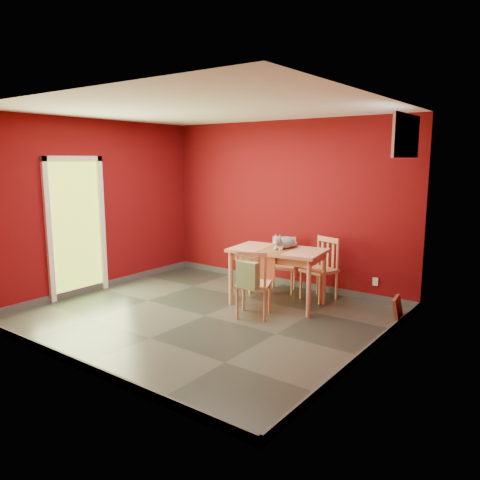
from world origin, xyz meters
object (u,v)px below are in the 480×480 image
Objects in this scene: picture_frame at (398,311)px; cat at (285,240)px; chair_near at (253,283)px; tote_bag at (247,275)px; chair_far_left at (283,264)px; dining_table at (278,256)px; chair_far_right at (321,268)px.

cat is at bearing -175.26° from picture_frame.
tote_bag is (0.06, -0.21, 0.15)m from chair_near.
chair_near reaches higher than chair_far_left.
picture_frame is (1.68, 0.22, -0.54)m from dining_table.
chair_far_right is 2.21× the size of tote_bag.
chair_near is 2.18× the size of tote_bag.
chair_near reaches higher than picture_frame.
tote_bag is at bearing -75.57° from chair_far_left.
cat is at bearing 51.38° from dining_table.
chair_near is (-0.35, -1.28, -0.01)m from chair_far_right.
chair_far_right is at bearing 78.98° from tote_bag.
chair_far_right reaches higher than dining_table.
dining_table is 1.52× the size of chair_far_right.
picture_frame is at bearing 27.85° from chair_near.
dining_table is at bearing -65.06° from chair_far_left.
dining_table is at bearing 95.70° from tote_bag.
chair_far_right is 1.95× the size of cat.
dining_table is 0.78m from chair_far_right.
tote_bag reaches higher than dining_table.
chair_far_left is at bearing 178.38° from chair_far_right.
picture_frame is at bearing 7.43° from dining_table.
cat reaches higher than tote_bag.
cat reaches higher than chair_far_right.
chair_far_left is 0.94× the size of chair_near.
dining_table is 1.78m from picture_frame.
tote_bag reaches higher than picture_frame.
chair_far_left is (-0.30, 0.65, -0.28)m from dining_table.
chair_far_right reaches higher than chair_far_left.
chair_far_left is at bearing 167.67° from picture_frame.
tote_bag is at bearing -84.30° from dining_table.
chair_far_left is 0.92× the size of chair_far_right.
chair_near is at bearing -75.65° from chair_far_left.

